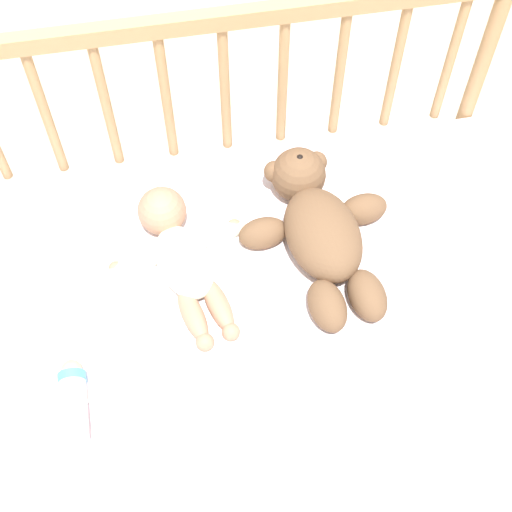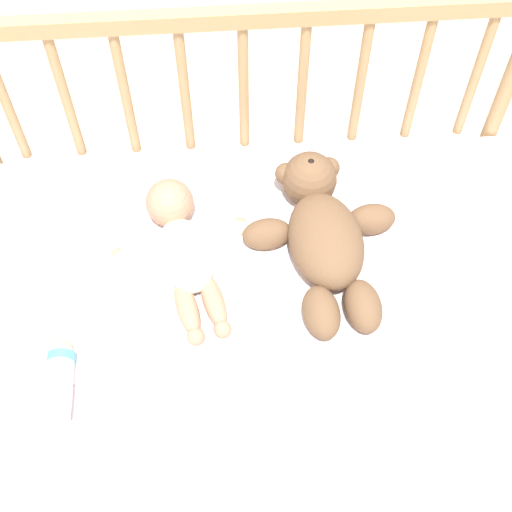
# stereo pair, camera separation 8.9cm
# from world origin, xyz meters

# --- Properties ---
(ground_plane) EXTENTS (12.00, 12.00, 0.00)m
(ground_plane) POSITION_xyz_m (0.00, 0.00, 0.00)
(ground_plane) COLOR #C6B293
(crib_mattress) EXTENTS (1.22, 0.70, 0.53)m
(crib_mattress) POSITION_xyz_m (0.00, 0.00, 0.26)
(crib_mattress) COLOR silver
(crib_mattress) RESTS_ON ground_plane
(crib_rail) EXTENTS (1.22, 0.04, 0.90)m
(crib_rail) POSITION_xyz_m (0.00, 0.37, 0.64)
(crib_rail) COLOR tan
(crib_rail) RESTS_ON ground_plane
(blanket) EXTENTS (0.80, 0.51, 0.01)m
(blanket) POSITION_xyz_m (0.00, 0.04, 0.53)
(blanket) COLOR white
(blanket) RESTS_ON crib_mattress
(teddy_bear) EXTENTS (0.34, 0.44, 0.12)m
(teddy_bear) POSITION_xyz_m (0.14, 0.07, 0.58)
(teddy_bear) COLOR brown
(teddy_bear) RESTS_ON crib_mattress
(baby) EXTENTS (0.32, 0.38, 0.10)m
(baby) POSITION_xyz_m (-0.15, 0.07, 0.56)
(baby) COLOR #EAEACC
(baby) RESTS_ON crib_mattress
(baby_bottle) EXTENTS (0.05, 0.16, 0.05)m
(baby_bottle) POSITION_xyz_m (-0.38, -0.21, 0.55)
(baby_bottle) COLOR #F4E5CC
(baby_bottle) RESTS_ON crib_mattress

